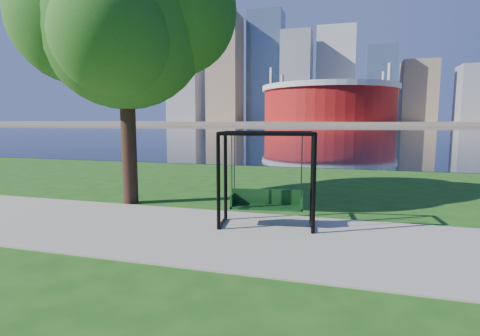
% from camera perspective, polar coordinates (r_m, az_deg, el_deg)
% --- Properties ---
extents(ground, '(900.00, 900.00, 0.00)m').
position_cam_1_polar(ground, '(8.79, -0.33, -9.31)').
color(ground, '#1E5114').
rests_on(ground, ground).
extents(path, '(120.00, 4.00, 0.03)m').
position_cam_1_polar(path, '(8.32, -1.32, -10.15)').
color(path, '#9E937F').
rests_on(path, ground).
extents(river, '(900.00, 180.00, 0.02)m').
position_cam_1_polar(river, '(110.13, 14.95, 5.64)').
color(river, black).
rests_on(river, ground).
extents(far_bank, '(900.00, 228.00, 2.00)m').
position_cam_1_polar(far_bank, '(314.09, 15.79, 6.64)').
color(far_bank, '#937F60').
rests_on(far_bank, ground).
extents(stadium, '(83.00, 83.00, 32.00)m').
position_cam_1_polar(stadium, '(243.68, 13.38, 9.74)').
color(stadium, maroon).
rests_on(stadium, far_bank).
extents(skyline, '(392.00, 66.00, 96.50)m').
position_cam_1_polar(skyline, '(329.24, 15.26, 12.75)').
color(skyline, gray).
rests_on(skyline, far_bank).
extents(swing, '(2.31, 1.24, 2.26)m').
position_cam_1_polar(swing, '(8.75, 4.11, -2.05)').
color(swing, black).
rests_on(swing, ground).
extents(park_tree, '(6.25, 5.65, 7.77)m').
position_cam_1_polar(park_tree, '(12.14, -17.28, 20.69)').
color(park_tree, black).
rests_on(park_tree, ground).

